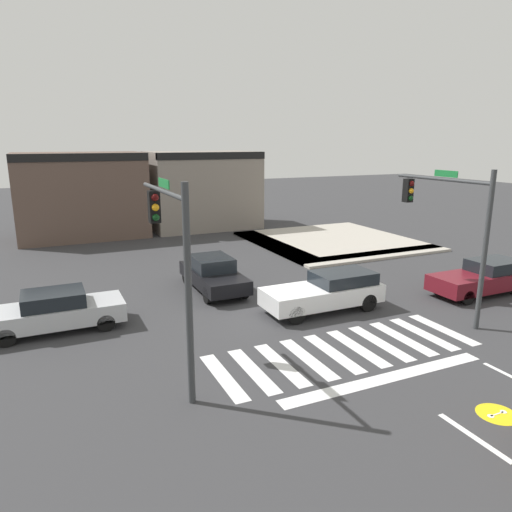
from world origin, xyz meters
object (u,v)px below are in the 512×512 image
object	(u,v)px
car_silver	(55,311)
traffic_signal_southeast	(448,215)
car_black	(213,274)
car_maroon	(483,277)
traffic_signal_southwest	(171,243)
car_white	(327,291)

from	to	relation	value
car_silver	traffic_signal_southeast	bearing A→B (deg)	-17.65
car_black	car_maroon	bearing A→B (deg)	62.91
traffic_signal_southwest	car_silver	distance (m)	6.64
traffic_signal_southwest	car_maroon	bearing A→B (deg)	-83.05
car_white	car_maroon	distance (m)	7.42
car_silver	car_black	bearing A→B (deg)	17.54
traffic_signal_southeast	car_white	bearing A→B (deg)	60.85
traffic_signal_southeast	car_maroon	size ratio (longest dim) A/B	1.23
car_black	car_maroon	xyz separation A→B (m)	(10.55, -5.40, -0.02)
traffic_signal_southwest	car_black	bearing A→B (deg)	-27.11
traffic_signal_southwest	car_black	world-z (taller)	traffic_signal_southwest
traffic_signal_southeast	traffic_signal_southwest	world-z (taller)	traffic_signal_southwest
car_silver	traffic_signal_southwest	bearing A→B (deg)	-59.60
car_white	car_maroon	bearing A→B (deg)	171.48
car_silver	car_maroon	bearing A→B (deg)	-10.92
traffic_signal_southwest	car_silver	xyz separation A→B (m)	(-2.96, 5.04, -3.16)
traffic_signal_southeast	car_silver	distance (m)	14.66
traffic_signal_southwest	car_black	xyz separation A→B (m)	(3.65, 7.13, -3.12)
traffic_signal_southwest	car_maroon	size ratio (longest dim) A/B	1.24
traffic_signal_southeast	car_black	xyz separation A→B (m)	(-7.04, 6.43, -3.09)
traffic_signal_southeast	traffic_signal_southwest	size ratio (longest dim) A/B	1.00
traffic_signal_southeast	car_maroon	bearing A→B (deg)	-73.62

